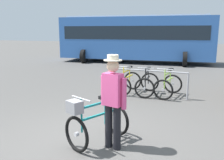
# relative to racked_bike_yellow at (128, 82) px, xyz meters

# --- Properties ---
(ground_plane) EXTENTS (80.00, 80.00, 0.00)m
(ground_plane) POSITION_rel_racked_bike_yellow_xyz_m (0.27, -3.98, -0.37)
(ground_plane) COLOR #514F4C
(bike_rack_rail) EXTENTS (2.51, 0.17, 0.88)m
(bike_rack_rail) POSITION_rel_racked_bike_yellow_xyz_m (0.80, -0.22, 0.27)
(bike_rack_rail) COLOR #99999E
(bike_rack_rail) RESTS_ON ground
(racked_bike_yellow) EXTENTS (0.75, 1.15, 0.97)m
(racked_bike_yellow) POSITION_rel_racked_bike_yellow_xyz_m (0.00, 0.00, 0.00)
(racked_bike_yellow) COLOR black
(racked_bike_yellow) RESTS_ON ground
(racked_bike_black) EXTENTS (0.70, 1.13, 0.98)m
(racked_bike_black) POSITION_rel_racked_bike_yellow_xyz_m (0.70, -0.03, -0.00)
(racked_bike_black) COLOR black
(racked_bike_black) RESTS_ON ground
(racked_bike_lime) EXTENTS (0.85, 1.22, 0.98)m
(racked_bike_lime) POSITION_rel_racked_bike_yellow_xyz_m (1.40, -0.06, 0.00)
(racked_bike_lime) COLOR black
(racked_bike_lime) RESTS_ON ground
(featured_bicycle) EXTENTS (1.06, 1.26, 0.97)m
(featured_bicycle) POSITION_rel_racked_bike_yellow_xyz_m (0.54, -4.05, 0.08)
(featured_bicycle) COLOR black
(featured_bicycle) RESTS_ON ground
(person_with_featured_bike) EXTENTS (0.52, 0.32, 1.72)m
(person_with_featured_bike) POSITION_rel_racked_bike_yellow_xyz_m (0.92, -4.07, 0.58)
(person_with_featured_bike) COLOR black
(person_with_featured_bike) RESTS_ON ground
(bus_distant) EXTENTS (10.16, 3.90, 3.08)m
(bus_distant) POSITION_rel_racked_bike_yellow_xyz_m (-1.89, 8.21, 1.37)
(bus_distant) COLOR #3366B7
(bus_distant) RESTS_ON ground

